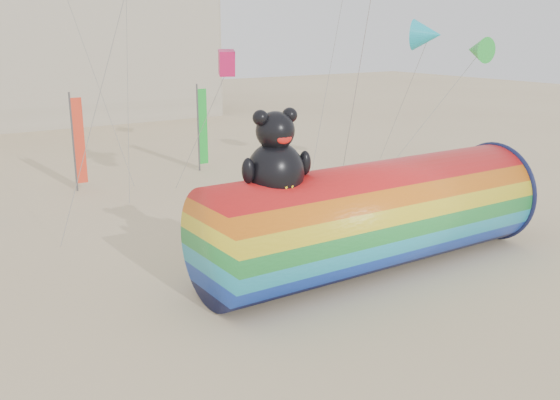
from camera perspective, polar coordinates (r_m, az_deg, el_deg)
ground at (r=21.57m, az=1.08°, el=-7.24°), size 160.00×160.00×0.00m
windsock_assembly at (r=22.24m, az=8.58°, el=-1.20°), size 13.17×4.01×6.07m
kite_handler at (r=31.46m, az=15.70°, el=1.01°), size 0.67×0.53×1.61m
fabric_bundle at (r=31.05m, az=17.54°, el=-0.53°), size 2.62×1.35×0.41m
festival_banners at (r=34.04m, az=-16.52°, el=5.16°), size 13.56×3.46×5.20m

